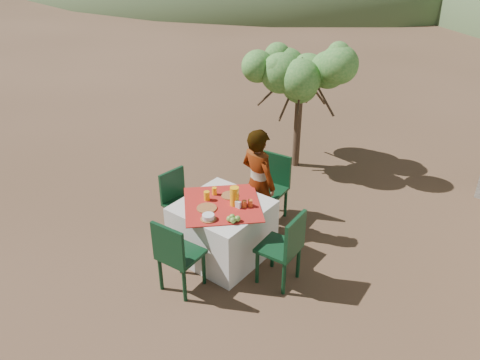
{
  "coord_description": "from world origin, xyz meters",
  "views": [
    {
      "loc": [
        3.25,
        -4.05,
        3.79
      ],
      "look_at": [
        0.05,
        0.1,
        0.91
      ],
      "focal_mm": 35.0,
      "sensor_mm": 36.0,
      "label": 1
    }
  ],
  "objects_px": {
    "person": "(258,183)",
    "chair_right": "(285,246)",
    "chair_far": "(272,184)",
    "chair_left": "(178,199)",
    "juice_pitcher": "(234,196)",
    "chair_near": "(176,254)",
    "shrub_tree": "(305,80)",
    "table": "(223,229)"
  },
  "relations": [
    {
      "from": "table",
      "to": "chair_near",
      "type": "distance_m",
      "value": 0.87
    },
    {
      "from": "person",
      "to": "juice_pitcher",
      "type": "relative_size",
      "value": 6.31
    },
    {
      "from": "table",
      "to": "chair_far",
      "type": "height_order",
      "value": "chair_far"
    },
    {
      "from": "chair_far",
      "to": "person",
      "type": "height_order",
      "value": "person"
    },
    {
      "from": "person",
      "to": "shrub_tree",
      "type": "xyz_separation_m",
      "value": [
        -0.61,
        2.15,
        0.77
      ]
    },
    {
      "from": "table",
      "to": "chair_left",
      "type": "height_order",
      "value": "chair_left"
    },
    {
      "from": "chair_near",
      "to": "juice_pitcher",
      "type": "relative_size",
      "value": 3.91
    },
    {
      "from": "table",
      "to": "chair_near",
      "type": "relative_size",
      "value": 1.36
    },
    {
      "from": "chair_near",
      "to": "chair_right",
      "type": "relative_size",
      "value": 0.99
    },
    {
      "from": "chair_right",
      "to": "juice_pitcher",
      "type": "xyz_separation_m",
      "value": [
        -0.79,
        0.06,
        0.35
      ]
    },
    {
      "from": "person",
      "to": "shrub_tree",
      "type": "height_order",
      "value": "shrub_tree"
    },
    {
      "from": "chair_right",
      "to": "table",
      "type": "bearing_deg",
      "value": -93.05
    },
    {
      "from": "chair_far",
      "to": "chair_near",
      "type": "relative_size",
      "value": 1.01
    },
    {
      "from": "chair_far",
      "to": "chair_left",
      "type": "relative_size",
      "value": 1.08
    },
    {
      "from": "chair_near",
      "to": "juice_pitcher",
      "type": "bearing_deg",
      "value": -100.66
    },
    {
      "from": "table",
      "to": "shrub_tree",
      "type": "bearing_deg",
      "value": 101.15
    },
    {
      "from": "table",
      "to": "chair_right",
      "type": "bearing_deg",
      "value": 1.03
    },
    {
      "from": "chair_left",
      "to": "juice_pitcher",
      "type": "height_order",
      "value": "juice_pitcher"
    },
    {
      "from": "chair_far",
      "to": "chair_left",
      "type": "height_order",
      "value": "chair_far"
    },
    {
      "from": "chair_right",
      "to": "person",
      "type": "bearing_deg",
      "value": -131.5
    },
    {
      "from": "chair_right",
      "to": "shrub_tree",
      "type": "bearing_deg",
      "value": -156.34
    },
    {
      "from": "table",
      "to": "chair_right",
      "type": "height_order",
      "value": "chair_right"
    },
    {
      "from": "chair_left",
      "to": "chair_right",
      "type": "xyz_separation_m",
      "value": [
        1.77,
        -0.05,
        0.04
      ]
    },
    {
      "from": "chair_far",
      "to": "chair_right",
      "type": "bearing_deg",
      "value": -55.43
    },
    {
      "from": "table",
      "to": "juice_pitcher",
      "type": "height_order",
      "value": "juice_pitcher"
    },
    {
      "from": "table",
      "to": "chair_far",
      "type": "distance_m",
      "value": 1.15
    },
    {
      "from": "person",
      "to": "juice_pitcher",
      "type": "height_order",
      "value": "person"
    },
    {
      "from": "chair_near",
      "to": "chair_left",
      "type": "relative_size",
      "value": 1.07
    },
    {
      "from": "person",
      "to": "chair_right",
      "type": "bearing_deg",
      "value": 151.96
    },
    {
      "from": "chair_left",
      "to": "juice_pitcher",
      "type": "xyz_separation_m",
      "value": [
        0.97,
        0.01,
        0.39
      ]
    },
    {
      "from": "chair_near",
      "to": "chair_far",
      "type": "bearing_deg",
      "value": -92.91
    },
    {
      "from": "table",
      "to": "chair_far",
      "type": "relative_size",
      "value": 1.36
    },
    {
      "from": "chair_far",
      "to": "chair_right",
      "type": "relative_size",
      "value": 1.0
    },
    {
      "from": "person",
      "to": "table",
      "type": "bearing_deg",
      "value": 94.81
    },
    {
      "from": "shrub_tree",
      "to": "juice_pitcher",
      "type": "relative_size",
      "value": 7.99
    },
    {
      "from": "chair_far",
      "to": "shrub_tree",
      "type": "bearing_deg",
      "value": 102.07
    },
    {
      "from": "chair_near",
      "to": "shrub_tree",
      "type": "distance_m",
      "value": 3.87
    },
    {
      "from": "chair_right",
      "to": "chair_left",
      "type": "bearing_deg",
      "value": -95.67
    },
    {
      "from": "table",
      "to": "chair_near",
      "type": "height_order",
      "value": "chair_near"
    },
    {
      "from": "table",
      "to": "chair_far",
      "type": "bearing_deg",
      "value": 90.96
    },
    {
      "from": "chair_far",
      "to": "chair_left",
      "type": "bearing_deg",
      "value": -133.13
    },
    {
      "from": "chair_right",
      "to": "chair_near",
      "type": "bearing_deg",
      "value": -49.9
    }
  ]
}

